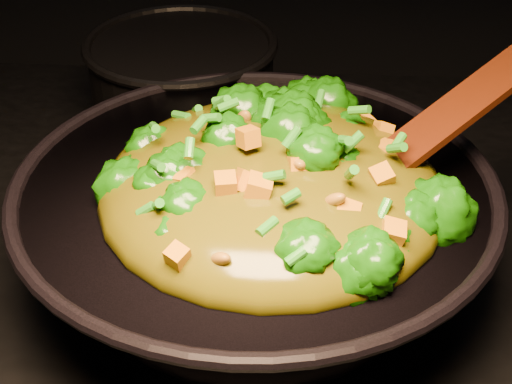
# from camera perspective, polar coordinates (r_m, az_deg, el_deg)

# --- Properties ---
(wok) EXTENTS (0.58, 0.58, 0.12)m
(wok) POSITION_cam_1_polar(r_m,az_deg,el_deg) (0.76, -0.06, -3.32)
(wok) COLOR black
(wok) RESTS_ON stovetop
(stir_fry) EXTENTS (0.35, 0.35, 0.11)m
(stir_fry) POSITION_cam_1_polar(r_m,az_deg,el_deg) (0.67, 1.21, 3.33)
(stir_fry) COLOR #155C06
(stir_fry) RESTS_ON wok
(spatula) EXTENTS (0.23, 0.19, 0.11)m
(spatula) POSITION_cam_1_polar(r_m,az_deg,el_deg) (0.71, 11.54, 3.60)
(spatula) COLOR #3B1704
(spatula) RESTS_ON wok
(back_pot) EXTENTS (0.29, 0.29, 0.13)m
(back_pot) POSITION_cam_1_polar(r_m,az_deg,el_deg) (1.02, -5.34, 7.57)
(back_pot) COLOR black
(back_pot) RESTS_ON stovetop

